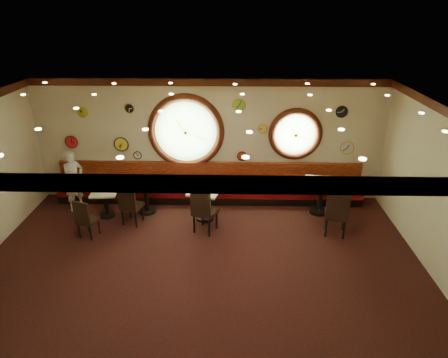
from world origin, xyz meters
The scene contains 47 objects.
floor centered at (0.00, 0.00, 0.00)m, with size 9.00×6.00×0.00m, color black.
ceiling centered at (0.00, 0.00, 3.20)m, with size 9.00×6.00×0.02m, color gold.
wall_back centered at (0.00, 3.00, 1.60)m, with size 9.00×0.02×3.20m, color beige.
wall_front centered at (0.00, -3.00, 1.60)m, with size 9.00×0.02×3.20m, color beige.
wall_right centered at (4.50, 0.00, 1.60)m, with size 0.02×6.00×3.20m, color beige.
molding_back centered at (0.00, 2.95, 3.11)m, with size 9.00×0.10×0.18m, color #3C160A.
molding_front centered at (0.00, -2.95, 3.11)m, with size 9.00×0.10×0.18m, color #3C160A.
banquette_base centered at (0.00, 2.72, 0.10)m, with size 8.00×0.55×0.20m, color black.
banquette_seat centered at (0.00, 2.72, 0.35)m, with size 8.00×0.55×0.30m, color #58070C.
banquette_back centered at (0.00, 2.94, 0.75)m, with size 8.00×0.10×0.55m, color #63070E.
porthole_left_glass centered at (-0.60, 3.00, 1.85)m, with size 1.66×1.66×0.02m, color #A4D580.
porthole_left_frame centered at (-0.60, 2.98, 1.85)m, with size 1.98×1.98×0.18m, color #3C160A.
porthole_left_ring centered at (-0.60, 2.95, 1.85)m, with size 1.61×1.61×0.03m, color gold.
porthole_right_glass centered at (2.20, 3.00, 1.80)m, with size 1.10×1.10×0.02m, color #A4D580.
porthole_right_frame centered at (2.20, 2.98, 1.80)m, with size 1.38×1.38×0.18m, color #3C160A.
porthole_right_ring centered at (2.20, 2.95, 1.80)m, with size 1.09×1.09×0.03m, color gold.
wall_clock_0 centered at (3.30, 2.96, 2.40)m, with size 0.28×0.28×0.03m, color black.
wall_clock_1 centered at (1.35, 2.96, 1.95)m, with size 0.22×0.22×0.03m, color gold.
wall_clock_2 centered at (0.85, 2.96, 1.20)m, with size 0.24×0.24×0.03m, color red.
wall_clock_3 centered at (-3.20, 2.96, 2.35)m, with size 0.26×0.26×0.03m, color #9FB824.
wall_clock_4 centered at (-2.00, 2.96, 2.45)m, with size 0.24×0.24×0.03m, color black.
wall_clock_5 centered at (3.55, 2.96, 1.45)m, with size 0.34×0.34×0.03m, color silver.
wall_clock_6 centered at (-1.90, 2.96, 1.20)m, with size 0.20×0.20×0.03m, color white.
wall_clock_7 centered at (-2.30, 2.96, 1.50)m, with size 0.36×0.36×0.03m, color yellow.
wall_clock_8 centered at (0.75, 2.96, 2.55)m, with size 0.30×0.30×0.03m, color #89C83E.
wall_clock_9 centered at (-3.60, 2.96, 1.55)m, with size 0.32×0.32×0.03m, color red.
table_a centered at (-2.51, 1.84, 0.43)m, with size 0.66×0.66×0.67m.
table_b centered at (-1.56, 2.07, 0.50)m, with size 0.84×0.84×0.80m.
table_c centered at (-0.06, 1.75, 0.49)m, with size 0.86×0.86×0.78m.
table_d centered at (2.80, 2.16, 0.54)m, with size 0.88×0.88×0.85m.
chair_a centered at (-2.66, 0.83, 0.54)m, with size 0.50×0.50×0.58m.
chair_b centered at (-1.81, 1.43, 0.61)m, with size 0.55×0.55×0.66m.
chair_c centered at (-0.05, 1.11, 0.67)m, with size 0.65×0.65×0.72m.
chair_d centered at (2.94, 1.05, 0.68)m, with size 0.59×0.59×0.73m.
condiment_a_salt centered at (-2.60, 1.93, 0.73)m, with size 0.04×0.04×0.11m, color #BABBBF.
condiment_b_salt centered at (-1.64, 2.13, 0.85)m, with size 0.04×0.04×0.10m, color silver.
condiment_c_salt centered at (-0.16, 1.78, 0.83)m, with size 0.03×0.03×0.10m, color silver.
condiment_d_salt centered at (2.76, 2.16, 0.90)m, with size 0.04×0.04×0.11m, color silver.
condiment_a_pepper centered at (-2.53, 1.85, 0.73)m, with size 0.04×0.04×0.11m, color #BBBCC0.
condiment_b_pepper centered at (-1.49, 2.09, 0.85)m, with size 0.04×0.04×0.11m, color silver.
condiment_c_pepper centered at (0.02, 1.70, 0.83)m, with size 0.03×0.03×0.09m, color silver.
condiment_d_pepper centered at (2.81, 2.10, 0.90)m, with size 0.04×0.04×0.11m, color silver.
condiment_a_bottle centered at (-2.47, 1.87, 0.76)m, with size 0.05×0.05×0.16m, color gold.
condiment_b_bottle centered at (-1.41, 2.17, 0.88)m, with size 0.05×0.05×0.16m, color gold.
condiment_c_bottle centered at (0.03, 1.80, 0.86)m, with size 0.05×0.05×0.15m, color gold.
condiment_d_bottle centered at (2.97, 2.19, 0.92)m, with size 0.05×0.05×0.15m, color gold.
waiter centered at (-3.37, 2.20, 0.79)m, with size 0.58×0.38×1.58m, color silver.
Camera 1 is at (0.62, -6.83, 4.90)m, focal length 32.00 mm.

